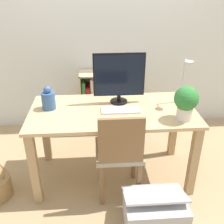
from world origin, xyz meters
The scene contains 11 objects.
ground_plane centered at (0.00, 0.00, 0.00)m, with size 10.00×10.00×0.00m, color tan.
wall_back centered at (0.00, 1.11, 1.30)m, with size 8.00×0.05×2.60m.
desk centered at (0.00, 0.00, 0.61)m, with size 1.49×0.73×0.74m.
monitor centered at (0.07, 0.16, 0.99)m, with size 0.47×0.16×0.47m.
keyboard centered at (0.07, -0.03, 0.74)m, with size 0.34×0.13×0.02m.
vase centered at (-0.57, 0.07, 0.83)m, with size 0.12×0.12×0.21m.
desk_lamp centered at (0.65, 0.07, 1.00)m, with size 0.10×0.19×0.43m.
potted_plant centered at (0.58, -0.22, 0.90)m, with size 0.20×0.20×0.29m.
chair centered at (0.04, -0.29, 0.48)m, with size 0.40×0.40×0.87m.
bookshelf centered at (-0.10, 0.93, 0.34)m, with size 0.75×0.28×0.77m.
storage_box centered at (0.28, -0.65, 0.14)m, with size 0.48×0.40×0.35m.
Camera 1 is at (-0.16, -2.09, 1.80)m, focal length 42.00 mm.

